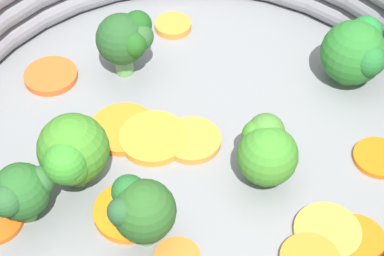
{
  "coord_description": "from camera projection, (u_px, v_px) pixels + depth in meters",
  "views": [
    {
      "loc": [
        0.21,
        -0.21,
        0.35
      ],
      "look_at": [
        0.0,
        0.0,
        0.03
      ],
      "focal_mm": 60.0,
      "sensor_mm": 36.0,
      "label": 1
    }
  ],
  "objects": [
    {
      "name": "broccoli_floret_5",
      "position": [
        72.0,
        153.0,
        0.39
      ],
      "size": [
        0.05,
        0.05,
        0.06
      ],
      "color": "#6A9451",
      "rests_on": "skillet"
    },
    {
      "name": "carrot_slice_8",
      "position": [
        327.0,
        232.0,
        0.39
      ],
      "size": [
        0.06,
        0.06,
        0.01
      ],
      "primitive_type": "cylinder",
      "rotation": [
        0.0,
        0.0,
        1.03
      ],
      "color": "orange",
      "rests_on": "skillet"
    },
    {
      "name": "broccoli_floret_2",
      "position": [
        140.0,
        208.0,
        0.37
      ],
      "size": [
        0.04,
        0.04,
        0.05
      ],
      "color": "#608F50",
      "rests_on": "skillet"
    },
    {
      "name": "carrot_slice_2",
      "position": [
        357.0,
        239.0,
        0.39
      ],
      "size": [
        0.05,
        0.05,
        0.0
      ],
      "primitive_type": "cylinder",
      "rotation": [
        0.0,
        0.0,
        3.52
      ],
      "color": "orange",
      "rests_on": "skillet"
    },
    {
      "name": "carrot_slice_9",
      "position": [
        173.0,
        26.0,
        0.53
      ],
      "size": [
        0.04,
        0.04,
        0.01
      ],
      "primitive_type": "cylinder",
      "rotation": [
        0.0,
        0.0,
        1.96
      ],
      "color": "orange",
      "rests_on": "skillet"
    },
    {
      "name": "skillet_rim_wall",
      "position": [
        192.0,
        113.0,
        0.42
      ],
      "size": [
        0.38,
        0.38,
        0.06
      ],
      "color": "gray",
      "rests_on": "skillet"
    },
    {
      "name": "skillet",
      "position": [
        192.0,
        148.0,
        0.45
      ],
      "size": [
        0.36,
        0.36,
        0.01
      ],
      "primitive_type": "cylinder",
      "color": "gray",
      "rests_on": "ground_plane"
    },
    {
      "name": "carrot_slice_6",
      "position": [
        51.0,
        76.0,
        0.49
      ],
      "size": [
        0.05,
        0.05,
        0.01
      ],
      "primitive_type": "cylinder",
      "rotation": [
        0.0,
        0.0,
        1.94
      ],
      "color": "#E25C23",
      "rests_on": "skillet"
    },
    {
      "name": "carrot_slice_3",
      "position": [
        130.0,
        211.0,
        0.4
      ],
      "size": [
        0.05,
        0.05,
        0.0
      ],
      "primitive_type": "cylinder",
      "rotation": [
        0.0,
        0.0,
        1.6
      ],
      "color": "orange",
      "rests_on": "skillet"
    },
    {
      "name": "broccoli_floret_1",
      "position": [
        266.0,
        151.0,
        0.41
      ],
      "size": [
        0.04,
        0.04,
        0.04
      ],
      "color": "#659347",
      "rests_on": "skillet"
    },
    {
      "name": "broccoli_floret_0",
      "position": [
        356.0,
        51.0,
        0.47
      ],
      "size": [
        0.05,
        0.05,
        0.05
      ],
      "color": "#8CAD67",
      "rests_on": "skillet"
    },
    {
      "name": "carrot_slice_7",
      "position": [
        189.0,
        139.0,
        0.45
      ],
      "size": [
        0.05,
        0.05,
        0.01
      ],
      "primitive_type": "cylinder",
      "rotation": [
        0.0,
        0.0,
        5.13
      ],
      "color": "orange",
      "rests_on": "skillet"
    },
    {
      "name": "carrot_slice_11",
      "position": [
        123.0,
        129.0,
        0.45
      ],
      "size": [
        0.06,
        0.06,
        0.01
      ],
      "primitive_type": "cylinder",
      "rotation": [
        0.0,
        0.0,
        0.34
      ],
      "color": "orange",
      "rests_on": "skillet"
    },
    {
      "name": "carrot_slice_1",
      "position": [
        153.0,
        138.0,
        0.45
      ],
      "size": [
        0.05,
        0.05,
        0.01
      ],
      "primitive_type": "cylinder",
      "rotation": [
        0.0,
        0.0,
        4.58
      ],
      "color": "orange",
      "rests_on": "skillet"
    },
    {
      "name": "broccoli_floret_3",
      "position": [
        126.0,
        39.0,
        0.47
      ],
      "size": [
        0.04,
        0.04,
        0.05
      ],
      "color": "#6BA55A",
      "rests_on": "skillet"
    },
    {
      "name": "broccoli_floret_4",
      "position": [
        21.0,
        192.0,
        0.38
      ],
      "size": [
        0.04,
        0.04,
        0.04
      ],
      "color": "#72A35C",
      "rests_on": "skillet"
    },
    {
      "name": "carrot_slice_4",
      "position": [
        378.0,
        158.0,
        0.43
      ],
      "size": [
        0.05,
        0.05,
        0.0
      ],
      "primitive_type": "cylinder",
      "rotation": [
        0.0,
        0.0,
        1.08
      ],
      "color": "orange",
      "rests_on": "skillet"
    },
    {
      "name": "ground_plane",
      "position": [
        192.0,
        154.0,
        0.46
      ],
      "size": [
        4.0,
        4.0,
        0.0
      ],
      "primitive_type": "plane",
      "color": "#B6BCB9"
    }
  ]
}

